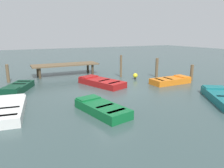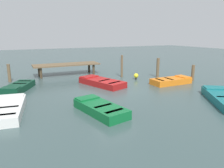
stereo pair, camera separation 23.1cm
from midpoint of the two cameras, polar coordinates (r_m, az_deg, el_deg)
name	(u,v)px [view 1 (the left image)]	position (r m, az deg, el deg)	size (l,w,h in m)	color
ground_plane	(112,89)	(13.47, -0.49, -1.45)	(80.00, 80.00, 0.00)	#384C4C
dock_segment	(65,65)	(18.49, -12.81, 4.96)	(5.57, 1.88, 0.95)	brown
rowboat_green	(102,108)	(9.51, -3.51, -6.53)	(1.72, 3.06, 0.46)	#0F602D
rowboat_dark_green	(18,87)	(14.35, -24.52, -0.87)	(2.20, 2.91, 0.46)	#0C3823
rowboat_orange	(170,81)	(15.52, 15.11, 0.90)	(2.89, 1.17, 0.46)	orange
rowboat_white	(9,110)	(10.42, -26.72, -6.19)	(1.76, 3.47, 0.46)	silver
rowboat_teal	(224,98)	(12.36, 27.56, -3.35)	(3.12, 3.82, 0.46)	#14666B
rowboat_red	(101,82)	(14.52, -3.37, 0.50)	(2.41, 3.71, 0.46)	maroon
mooring_piling_near_left	(192,73)	(16.91, 20.38, 2.86)	(0.23, 0.23, 1.21)	brown
mooring_piling_mid_right	(157,68)	(17.51, 11.63, 4.35)	(0.24, 0.24, 1.55)	brown
mooring_piling_mid_left	(8,73)	(17.11, -26.71, 2.57)	(0.22, 0.22, 1.32)	brown
mooring_piling_far_right	(121,66)	(17.22, 2.05, 4.85)	(0.18, 0.18, 1.78)	brown
marker_buoy	(135,76)	(16.48, 5.92, 2.25)	(0.36, 0.36, 0.48)	#262626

